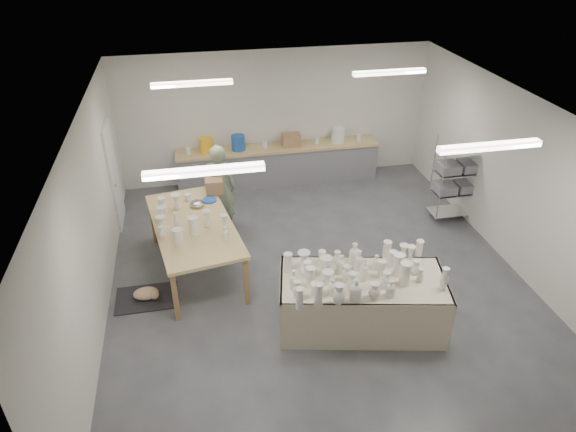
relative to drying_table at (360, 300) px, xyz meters
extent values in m
plane|color=#424449|center=(-0.34, 1.28, -0.47)|extent=(8.00, 8.00, 0.00)
cube|color=white|center=(-0.34, 1.28, 2.52)|extent=(7.00, 8.00, 0.02)
cube|color=silver|center=(-0.34, 5.28, 1.03)|extent=(7.00, 0.02, 3.00)
cube|color=silver|center=(-0.34, -2.72, 1.03)|extent=(7.00, 0.02, 3.00)
cube|color=silver|center=(-3.84, 1.28, 1.03)|extent=(0.02, 8.00, 3.00)
cube|color=silver|center=(3.16, 1.28, 1.03)|extent=(0.02, 8.00, 3.00)
cube|color=white|center=(-3.81, 3.88, 0.58)|extent=(0.05, 0.90, 2.10)
cube|color=white|center=(-2.14, -0.22, 2.47)|extent=(1.40, 0.12, 0.08)
cube|color=white|center=(1.46, -0.22, 2.47)|extent=(1.40, 0.12, 0.08)
cube|color=white|center=(-2.14, 3.28, 2.47)|extent=(1.40, 0.12, 0.08)
cube|color=white|center=(1.46, 3.28, 2.47)|extent=(1.40, 0.12, 0.08)
cube|color=tan|center=(-0.34, 4.96, 0.40)|extent=(4.60, 0.60, 0.06)
cube|color=slate|center=(-0.34, 4.96, -0.05)|extent=(4.60, 0.55, 0.84)
cylinder|color=yellow|center=(-1.94, 4.96, 0.60)|extent=(0.30, 0.30, 0.34)
cylinder|color=#1F51AB|center=(-1.24, 4.96, 0.60)|extent=(0.30, 0.30, 0.34)
cylinder|color=white|center=(1.06, 4.96, 0.60)|extent=(0.30, 0.30, 0.34)
cube|color=#966748|center=(-0.04, 4.96, 0.57)|extent=(0.40, 0.30, 0.28)
cylinder|color=white|center=(-2.34, 4.96, 0.50)|extent=(0.10, 0.10, 0.14)
cylinder|color=white|center=(-0.64, 4.96, 0.50)|extent=(0.10, 0.10, 0.14)
cylinder|color=white|center=(0.56, 4.96, 0.50)|extent=(0.10, 0.10, 0.14)
cylinder|color=white|center=(1.56, 4.96, 0.50)|extent=(0.10, 0.10, 0.14)
cylinder|color=silver|center=(2.44, 2.46, 0.43)|extent=(0.02, 0.02, 1.80)
cylinder|color=silver|center=(3.28, 2.46, 0.43)|extent=(0.02, 0.02, 1.80)
cylinder|color=silver|center=(2.44, 2.90, 0.43)|extent=(0.02, 0.02, 1.80)
cylinder|color=silver|center=(3.28, 2.90, 0.43)|extent=(0.02, 0.02, 1.80)
cube|color=silver|center=(2.86, 2.68, -0.32)|extent=(0.88, 0.48, 0.02)
cube|color=silver|center=(2.86, 2.68, 0.13)|extent=(0.88, 0.48, 0.02)
cube|color=silver|center=(2.86, 2.68, 0.58)|extent=(0.88, 0.48, 0.02)
cube|color=silver|center=(2.86, 2.68, 1.03)|extent=(0.88, 0.48, 0.02)
cube|color=slate|center=(2.64, 2.68, 0.25)|extent=(0.38, 0.42, 0.18)
cube|color=slate|center=(3.08, 2.68, 0.25)|extent=(0.38, 0.42, 0.18)
cube|color=slate|center=(2.64, 2.68, 0.70)|extent=(0.38, 0.42, 0.18)
cube|color=slate|center=(3.08, 2.68, 0.70)|extent=(0.38, 0.42, 0.18)
cube|color=olive|center=(0.02, 0.00, -0.09)|extent=(2.33, 1.42, 0.76)
cube|color=beige|center=(0.02, 0.00, 0.37)|extent=(2.63, 1.64, 0.03)
cube|color=beige|center=(0.02, -0.56, -0.04)|extent=(2.40, 0.54, 0.86)
cube|color=beige|center=(0.02, 0.56, -0.04)|extent=(2.40, 0.54, 0.86)
cube|color=tan|center=(-2.37, 1.92, 0.45)|extent=(1.66, 2.71, 0.06)
cube|color=olive|center=(-2.94, 0.72, -0.03)|extent=(0.08, 0.08, 0.89)
cube|color=olive|center=(-1.81, 0.72, -0.03)|extent=(0.08, 0.08, 0.89)
cube|color=olive|center=(-2.94, 3.12, -0.03)|extent=(0.08, 0.08, 0.89)
cube|color=olive|center=(-1.81, 3.12, -0.03)|extent=(0.08, 0.08, 0.89)
ellipsoid|color=silver|center=(-2.27, 2.50, 0.53)|extent=(0.26, 0.26, 0.12)
cylinder|color=#1F51AB|center=(-2.04, 2.65, 0.49)|extent=(0.26, 0.26, 0.03)
cylinder|color=white|center=(-2.42, 2.76, 0.54)|extent=(0.11, 0.11, 0.12)
cube|color=#966748|center=(-1.93, 2.93, 0.62)|extent=(0.32, 0.26, 0.28)
cube|color=black|center=(-3.24, 1.26, -0.46)|extent=(1.00, 0.70, 0.02)
ellipsoid|color=white|center=(-3.24, 1.26, -0.37)|extent=(0.48, 0.40, 0.17)
sphere|color=white|center=(-3.10, 1.17, -0.35)|extent=(0.15, 0.15, 0.15)
imported|color=gray|center=(-1.82, 3.19, 0.43)|extent=(0.70, 0.50, 1.80)
cylinder|color=#B71A2B|center=(-1.82, 3.46, -0.17)|extent=(0.35, 0.35, 0.04)
cylinder|color=silver|center=(-1.68, 3.46, -0.33)|extent=(0.02, 0.02, 0.29)
cylinder|color=silver|center=(-1.89, 3.59, -0.33)|extent=(0.02, 0.02, 0.29)
cylinder|color=silver|center=(-1.90, 3.34, -0.33)|extent=(0.02, 0.02, 0.29)
camera|label=1|loc=(-2.25, -5.63, 5.06)|focal=32.00mm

